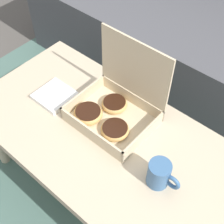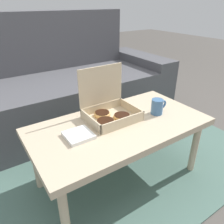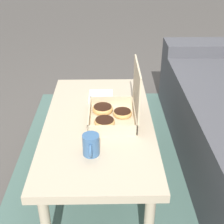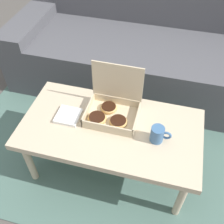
% 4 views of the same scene
% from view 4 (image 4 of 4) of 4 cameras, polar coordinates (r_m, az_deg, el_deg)
% --- Properties ---
extents(ground_plane, '(12.00, 12.00, 0.00)m').
position_cam_4_polar(ground_plane, '(1.94, 0.89, -8.03)').
color(ground_plane, '#514C47').
extents(area_rug, '(2.26, 1.95, 0.01)m').
position_cam_4_polar(area_rug, '(2.12, 2.89, -1.52)').
color(area_rug, '#4C6B60').
rests_on(area_rug, ground_plane).
extents(couch, '(2.14, 0.88, 0.99)m').
position_cam_4_polar(couch, '(2.33, 6.26, 13.46)').
color(couch, '#4C4C51').
rests_on(couch, ground_plane).
extents(coffee_table, '(1.05, 0.55, 0.42)m').
position_cam_4_polar(coffee_table, '(1.55, -0.30, -4.24)').
color(coffee_table, '#C6B293').
rests_on(coffee_table, ground_plane).
extents(pastry_box, '(0.30, 0.25, 0.30)m').
position_cam_4_polar(pastry_box, '(1.54, -0.27, 0.64)').
color(pastry_box, beige).
rests_on(pastry_box, coffee_table).
extents(coffee_mug, '(0.11, 0.07, 0.10)m').
position_cam_4_polar(coffee_mug, '(1.44, 9.94, -4.81)').
color(coffee_mug, '#3D6693').
rests_on(coffee_mug, coffee_table).
extents(napkin_stack, '(0.14, 0.14, 0.02)m').
position_cam_4_polar(napkin_stack, '(1.58, -9.48, -0.82)').
color(napkin_stack, white).
rests_on(napkin_stack, coffee_table).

